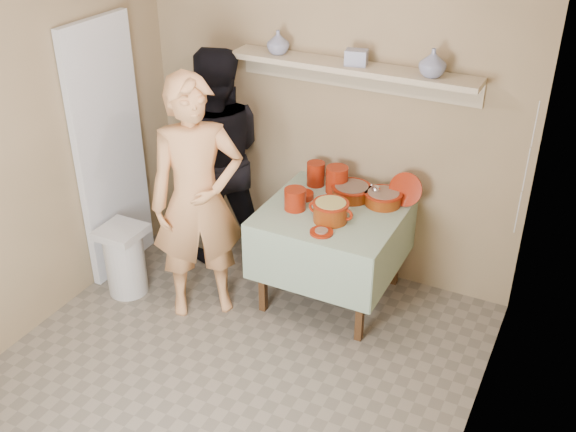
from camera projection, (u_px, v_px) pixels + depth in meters
The scene contains 22 objects.
ground at pixel (214, 392), 4.29m from camera, with size 3.50×3.50×0.00m, color #756A5C.
tile_panel at pixel (110, 152), 5.10m from camera, with size 0.06×0.70×2.00m, color silver.
plate_stack_a at pixel (316, 174), 5.10m from camera, with size 0.14×0.14×0.18m, color maroon.
plate_stack_b at pixel (337, 180), 5.00m from camera, with size 0.17×0.17×0.20m, color maroon.
bowl_stack at pixel (295, 199), 4.78m from camera, with size 0.16×0.16×0.16m, color maroon.
empty_bowl at pixel (303, 195), 4.95m from camera, with size 0.15×0.15×0.04m, color maroon.
propped_lid at pixel (405, 189), 4.82m from camera, with size 0.25×0.25×0.02m, color maroon.
vase_right at pixel (433, 63), 4.34m from camera, with size 0.18×0.18×0.18m, color navy.
vase_left at pixel (278, 42), 4.80m from camera, with size 0.16×0.16×0.17m, color navy.
ceramic_box at pixel (356, 58), 4.58m from camera, with size 0.15×0.11×0.11m, color navy.
person_cook at pixel (197, 200), 4.64m from camera, with size 0.65×0.43×1.79m, color tan.
person_helper at pixel (215, 158), 5.28m from camera, with size 0.86×0.67×1.77m, color black.
room_shell at pixel (198, 163), 3.49m from camera, with size 3.04×3.54×2.62m.
serving_table at pixel (333, 224), 4.87m from camera, with size 0.97×0.97×0.76m.
cazuela_meat_a at pixel (351, 191), 4.93m from camera, with size 0.30×0.30×0.10m.
cazuela_meat_b at pixel (383, 197), 4.85m from camera, with size 0.28×0.28×0.10m.
ladle at pixel (376, 190), 4.84m from camera, with size 0.08×0.26×0.19m.
cazuela_rice at pixel (331, 210), 4.63m from camera, with size 0.33×0.25×0.14m.
front_plate at pixel (321, 232), 4.51m from camera, with size 0.16×0.16×0.03m.
wall_shelf at pixel (352, 70), 4.67m from camera, with size 1.80×0.25×0.21m.
trash_bin at pixel (125, 260), 5.11m from camera, with size 0.32×0.32×0.56m.
electrical_cord at pixel (526, 170), 4.25m from camera, with size 0.01×0.05×0.90m.
Camera 1 is at (1.84, -2.63, 3.09)m, focal length 42.00 mm.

